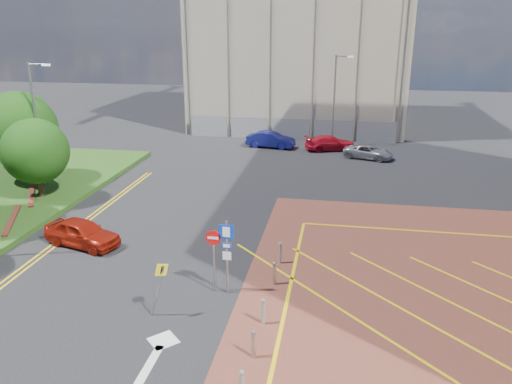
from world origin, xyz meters
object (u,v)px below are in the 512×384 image
(tree_c, at_px, (35,151))
(car_silver_back, at_px, (368,152))
(car_blue_back, at_px, (271,140))
(car_red_back, at_px, (330,143))
(lamp_left_far, at_px, (37,121))
(sign_cluster, at_px, (222,250))
(car_red_left, at_px, (82,233))
(tree_d, at_px, (19,129))
(warning_sign, at_px, (159,283))
(lamp_back, at_px, (335,97))

(tree_c, bearing_deg, car_silver_back, 34.25)
(car_blue_back, xyz_separation_m, car_red_back, (5.29, -0.13, -0.06))
(car_blue_back, bearing_deg, car_silver_back, -97.51)
(tree_c, distance_m, lamp_left_far, 2.65)
(sign_cluster, relative_size, car_red_back, 0.73)
(car_red_left, relative_size, car_red_back, 0.91)
(sign_cluster, height_order, car_red_left, sign_cluster)
(tree_d, distance_m, car_blue_back, 20.46)
(tree_d, relative_size, sign_cluster, 1.90)
(car_red_left, xyz_separation_m, car_red_back, (11.59, 22.01, -0.04))
(tree_d, relative_size, lamp_left_far, 0.76)
(lamp_left_far, relative_size, sign_cluster, 2.50)
(sign_cluster, bearing_deg, car_blue_back, 93.79)
(tree_d, xyz_separation_m, car_blue_back, (15.11, 13.43, -3.16))
(car_red_left, xyz_separation_m, car_blue_back, (6.30, 22.14, 0.02))
(lamp_left_far, height_order, car_red_left, lamp_left_far)
(tree_d, height_order, lamp_left_far, lamp_left_far)
(car_red_left, bearing_deg, tree_c, 60.79)
(tree_c, xyz_separation_m, car_red_back, (17.40, 16.30, -2.55))
(lamp_left_far, xyz_separation_m, car_red_left, (6.73, -7.71, -3.98))
(sign_cluster, height_order, warning_sign, sign_cluster)
(car_red_left, bearing_deg, car_red_back, -12.48)
(tree_d, relative_size, lamp_back, 0.76)
(tree_c, bearing_deg, car_red_left, -44.50)
(tree_d, xyz_separation_m, lamp_left_far, (2.08, -1.00, 0.79))
(tree_c, height_order, car_silver_back, tree_c)
(lamp_back, bearing_deg, car_red_left, -116.41)
(tree_c, xyz_separation_m, warning_sign, (11.90, -11.15, -1.76))
(lamp_back, xyz_separation_m, sign_cluster, (-3.78, -27.02, -2.41))
(lamp_back, height_order, car_red_back, lamp_back)
(tree_c, relative_size, tree_d, 0.81)
(car_red_left, relative_size, car_silver_back, 1.01)
(car_red_left, distance_m, car_blue_back, 23.02)
(lamp_back, relative_size, car_silver_back, 2.02)
(tree_c, height_order, car_red_back, tree_c)
(lamp_back, relative_size, warning_sign, 3.56)
(sign_cluster, xyz_separation_m, car_red_left, (-7.99, 3.31, -1.27))
(tree_c, distance_m, warning_sign, 16.41)
(lamp_left_far, bearing_deg, tree_c, -65.29)
(car_blue_back, bearing_deg, sign_cluster, -167.60)
(car_red_left, bearing_deg, lamp_left_far, 56.41)
(lamp_back, height_order, car_silver_back, lamp_back)
(lamp_back, height_order, sign_cluster, lamp_back)
(car_red_left, distance_m, car_red_back, 24.88)
(tree_c, xyz_separation_m, car_silver_back, (20.55, 13.99, -2.64))
(lamp_back, bearing_deg, sign_cluster, -97.97)
(tree_c, height_order, lamp_back, lamp_back)
(lamp_left_far, bearing_deg, sign_cluster, -36.82)
(tree_d, bearing_deg, lamp_left_far, -25.68)
(lamp_left_far, bearing_deg, tree_d, 154.32)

